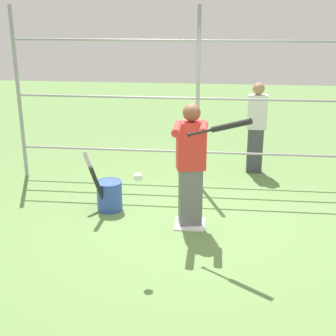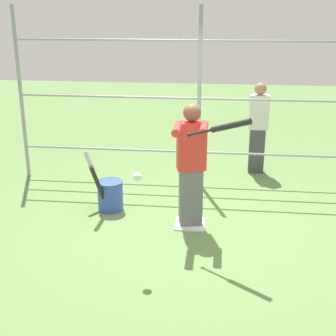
{
  "view_description": "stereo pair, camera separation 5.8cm",
  "coord_description": "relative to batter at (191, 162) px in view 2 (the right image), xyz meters",
  "views": [
    {
      "loc": [
        -0.31,
        5.59,
        2.72
      ],
      "look_at": [
        0.24,
        0.44,
        0.93
      ],
      "focal_mm": 50.0,
      "sensor_mm": 36.0,
      "label": 1
    },
    {
      "loc": [
        -0.37,
        5.58,
        2.72
      ],
      "look_at": [
        0.24,
        0.44,
        0.93
      ],
      "focal_mm": 50.0,
      "sensor_mm": 36.0,
      "label": 2
    }
  ],
  "objects": [
    {
      "name": "batter",
      "position": [
        0.0,
        0.0,
        0.0
      ],
      "size": [
        0.41,
        0.61,
        1.62
      ],
      "color": "slate",
      "rests_on": "ground"
    },
    {
      "name": "fence_backstop",
      "position": [
        0.0,
        -1.62,
        0.51
      ],
      "size": [
        5.82,
        0.06,
        2.76
      ],
      "color": "#939399",
      "rests_on": "ground"
    },
    {
      "name": "home_plate",
      "position": [
        0.0,
        -0.02,
        -0.86
      ],
      "size": [
        0.4,
        0.4,
        0.02
      ],
      "color": "white",
      "rests_on": "ground"
    },
    {
      "name": "softball_in_flight",
      "position": [
        0.49,
        1.08,
        0.18
      ],
      "size": [
        0.1,
        0.1,
        0.1
      ],
      "color": "white"
    },
    {
      "name": "ground_plane",
      "position": [
        0.0,
        -0.02,
        -0.87
      ],
      "size": [
        24.0,
        24.0,
        0.0
      ],
      "primitive_type": "plane",
      "color": "#608447"
    },
    {
      "name": "baseball_bat_swinging",
      "position": [
        -0.4,
        0.66,
        0.63
      ],
      "size": [
        0.71,
        0.46,
        0.33
      ],
      "color": "black"
    },
    {
      "name": "bystander_behind_fence",
      "position": [
        -0.97,
        -2.23,
        -0.07
      ],
      "size": [
        0.32,
        0.2,
        1.55
      ],
      "color": "#3F3F47",
      "rests_on": "ground"
    },
    {
      "name": "bat_bucket",
      "position": [
        1.17,
        -0.38,
        -0.64
      ],
      "size": [
        0.58,
        0.56,
        0.82
      ],
      "color": "#3351B2",
      "rests_on": "ground"
    }
  ]
}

